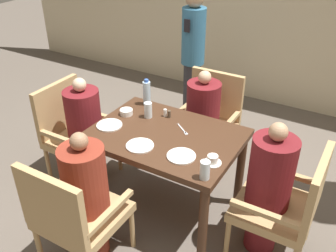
{
  "coord_description": "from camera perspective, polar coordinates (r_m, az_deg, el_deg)",
  "views": [
    {
      "loc": [
        1.29,
        -2.17,
        2.34
      ],
      "look_at": [
        0.0,
        0.04,
        0.82
      ],
      "focal_mm": 40.0,
      "sensor_mm": 36.0,
      "label": 1
    }
  ],
  "objects": [
    {
      "name": "chair_right_side",
      "position": [
        2.86,
        17.72,
        -11.18
      ],
      "size": [
        0.55,
        0.55,
        0.93
      ],
      "color": "tan",
      "rests_on": "ground_plane"
    },
    {
      "name": "water_bottle",
      "position": [
        3.38,
        -3.26,
        5.07
      ],
      "size": [
        0.07,
        0.07,
        0.25
      ],
      "color": "silver",
      "rests_on": "dining_table"
    },
    {
      "name": "salt_shaker",
      "position": [
        3.21,
        -0.43,
        2.02
      ],
      "size": [
        0.03,
        0.03,
        0.07
      ],
      "color": "white",
      "rests_on": "dining_table"
    },
    {
      "name": "dining_table",
      "position": [
        3.03,
        -0.41,
        -2.93
      ],
      "size": [
        1.18,
        0.86,
        0.77
      ],
      "color": "#422819",
      "rests_on": "ground_plane"
    },
    {
      "name": "chair_far_side",
      "position": [
        3.77,
        6.22,
        1.25
      ],
      "size": [
        0.55,
        0.55,
        0.93
      ],
      "color": "tan",
      "rests_on": "ground_plane"
    },
    {
      "name": "plate_main_left",
      "position": [
        2.71,
        2.03,
        -4.6
      ],
      "size": [
        0.21,
        0.21,
        0.01
      ],
      "color": "white",
      "rests_on": "dining_table"
    },
    {
      "name": "chair_left_side",
      "position": [
        3.66,
        -14.17,
        -0.5
      ],
      "size": [
        0.55,
        0.55,
        0.93
      ],
      "color": "tan",
      "rests_on": "ground_plane"
    },
    {
      "name": "diner_in_far_chair",
      "position": [
        3.63,
        5.27,
        0.83
      ],
      "size": [
        0.32,
        0.32,
        1.06
      ],
      "color": "maroon",
      "rests_on": "ground_plane"
    },
    {
      "name": "pepper_shaker",
      "position": [
        3.19,
        0.18,
        1.83
      ],
      "size": [
        0.03,
        0.03,
        0.06
      ],
      "color": "#4C3D2D",
      "rests_on": "dining_table"
    },
    {
      "name": "fork_beside_plate",
      "position": [
        3.02,
        2.35,
        -0.66
      ],
      "size": [
        0.15,
        0.13,
        0.0
      ],
      "color": "silver",
      "rests_on": "dining_table"
    },
    {
      "name": "ground_plane",
      "position": [
        3.44,
        -0.37,
        -12.12
      ],
      "size": [
        16.0,
        16.0,
        0.0
      ],
      "primitive_type": "plane",
      "color": "#60564C"
    },
    {
      "name": "diner_in_left_chair",
      "position": [
        3.55,
        -12.5,
        -0.52
      ],
      "size": [
        0.32,
        0.32,
        1.06
      ],
      "color": "maroon",
      "rests_on": "ground_plane"
    },
    {
      "name": "standing_host",
      "position": [
        4.4,
        3.81,
        10.88
      ],
      "size": [
        0.27,
        0.31,
        1.59
      ],
      "color": "#2D2D33",
      "rests_on": "ground_plane"
    },
    {
      "name": "plate_main_right",
      "position": [
        3.12,
        -8.92,
        0.13
      ],
      "size": [
        0.21,
        0.21,
        0.01
      ],
      "color": "white",
      "rests_on": "dining_table"
    },
    {
      "name": "glass_tall_mid",
      "position": [
        2.49,
        5.65,
        -6.69
      ],
      "size": [
        0.07,
        0.07,
        0.14
      ],
      "color": "silver",
      "rests_on": "dining_table"
    },
    {
      "name": "diner_in_near_chair",
      "position": [
        2.77,
        -12.28,
        -10.32
      ],
      "size": [
        0.32,
        0.32,
        1.08
      ],
      "color": "maroon",
      "rests_on": "ground_plane"
    },
    {
      "name": "glass_tall_near",
      "position": [
        3.18,
        -3.05,
        2.45
      ],
      "size": [
        0.07,
        0.07,
        0.14
      ],
      "color": "silver",
      "rests_on": "dining_table"
    },
    {
      "name": "teacup_with_saucer",
      "position": [
        2.65,
        6.81,
        -5.18
      ],
      "size": [
        0.13,
        0.13,
        0.06
      ],
      "color": "white",
      "rests_on": "dining_table"
    },
    {
      "name": "diner_in_right_chair",
      "position": [
        2.83,
        15.04,
        -9.18
      ],
      "size": [
        0.32,
        0.32,
        1.12
      ],
      "color": "maroon",
      "rests_on": "ground_plane"
    },
    {
      "name": "bowl_small",
      "position": [
        3.26,
        -6.37,
        2.14
      ],
      "size": [
        0.11,
        0.11,
        0.05
      ],
      "color": "white",
      "rests_on": "dining_table"
    },
    {
      "name": "chair_near_corner",
      "position": [
        2.73,
        -14.24,
        -12.84
      ],
      "size": [
        0.55,
        0.55,
        0.93
      ],
      "color": "tan",
      "rests_on": "ground_plane"
    },
    {
      "name": "plate_dessert_center",
      "position": [
        2.83,
        -4.3,
        -3.01
      ],
      "size": [
        0.21,
        0.21,
        0.01
      ],
      "color": "white",
      "rests_on": "dining_table"
    }
  ]
}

